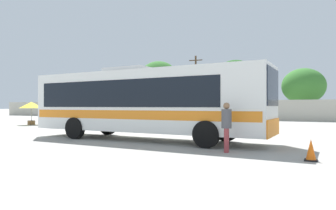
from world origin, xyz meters
name	(u,v)px	position (x,y,z in m)	size (l,w,h in m)	color
ground_plane	(199,126)	(0.00, 10.00, 0.00)	(300.00, 300.00, 0.00)	#A3A099
perimeter_wall	(237,110)	(0.00, 22.17, 1.13)	(80.00, 0.30, 2.26)	#B2AD9E
coach_bus_white_orange	(142,101)	(1.09, -0.40, 1.84)	(11.72, 2.98, 3.43)	white
attendant_by_bus_door	(227,124)	(5.77, -2.43, 0.97)	(0.40, 0.40, 1.71)	#99383D
vendor_umbrella_near_gate_yellow	(31,106)	(-13.39, 5.15, 1.63)	(1.96, 1.96, 1.95)	gray
parked_car_leftmost_red	(154,113)	(-8.98, 18.50, 0.79)	(4.58, 2.19, 1.48)	red
parked_car_second_grey	(198,113)	(-3.25, 18.20, 0.81)	(4.17, 2.20, 1.54)	slate
utility_pole_near	(196,85)	(-6.53, 25.64, 4.37)	(1.80, 0.32, 8.38)	#4C3823
roadside_tree_left	(159,78)	(-11.79, 24.83, 5.55)	(5.45, 5.45, 7.88)	brown
roadside_tree_midleft	(235,78)	(-1.94, 28.78, 5.49)	(5.70, 5.70, 7.92)	brown
roadside_tree_midright	(304,86)	(6.71, 27.30, 4.00)	(5.03, 5.03, 6.14)	brown
traffic_cone_on_apron	(311,150)	(8.41, -2.91, 0.31)	(0.36, 0.36, 0.64)	black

